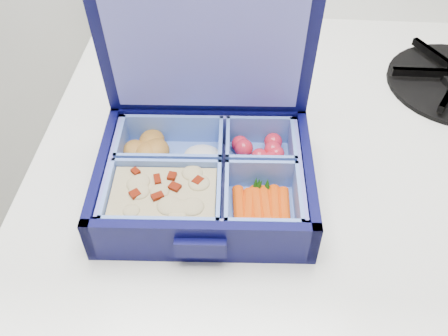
# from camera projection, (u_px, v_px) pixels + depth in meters

# --- Properties ---
(stove) EXTENTS (0.63, 0.63, 0.95)m
(stove) POSITION_uv_depth(u_px,v_px,m) (279.00, 312.00, 0.95)
(stove) COLOR white
(stove) RESTS_ON floor
(bento_box) EXTENTS (0.22, 0.18, 0.05)m
(bento_box) POSITION_uv_depth(u_px,v_px,m) (205.00, 178.00, 0.51)
(bento_box) COLOR #070737
(bento_box) RESTS_ON stove
(burner_grate_rear) EXTENTS (0.23, 0.23, 0.02)m
(burner_grate_rear) POSITION_uv_depth(u_px,v_px,m) (226.00, 26.00, 0.75)
(burner_grate_rear) COLOR black
(burner_grate_rear) RESTS_ON stove
(fork) EXTENTS (0.10, 0.16, 0.01)m
(fork) POSITION_uv_depth(u_px,v_px,m) (267.00, 110.00, 0.62)
(fork) COLOR #ABAAB3
(fork) RESTS_ON stove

